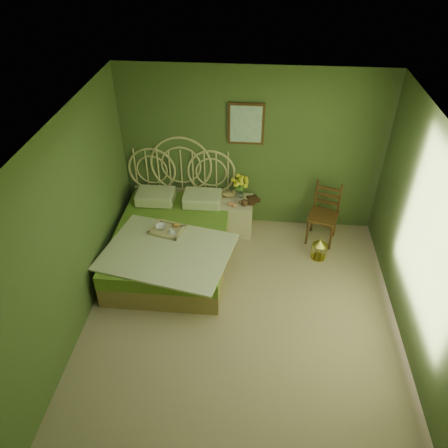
# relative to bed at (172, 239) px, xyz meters

# --- Properties ---
(floor) EXTENTS (4.50, 4.50, 0.00)m
(floor) POSITION_rel_bed_xyz_m (1.10, -1.21, -0.32)
(floor) COLOR tan
(floor) RESTS_ON ground
(ceiling) EXTENTS (4.50, 4.50, 0.00)m
(ceiling) POSITION_rel_bed_xyz_m (1.10, -1.21, 2.28)
(ceiling) COLOR silver
(ceiling) RESTS_ON wall_back
(wall_back) EXTENTS (4.00, 0.00, 4.00)m
(wall_back) POSITION_rel_bed_xyz_m (1.10, 1.04, 0.98)
(wall_back) COLOR #43562D
(wall_back) RESTS_ON floor
(wall_left) EXTENTS (0.00, 4.50, 4.50)m
(wall_left) POSITION_rel_bed_xyz_m (-0.90, -1.21, 0.98)
(wall_left) COLOR #43562D
(wall_left) RESTS_ON floor
(wall_right) EXTENTS (0.00, 4.50, 4.50)m
(wall_right) POSITION_rel_bed_xyz_m (3.10, -1.21, 0.98)
(wall_right) COLOR #43562D
(wall_right) RESTS_ON floor
(wall_art) EXTENTS (0.54, 0.04, 0.64)m
(wall_art) POSITION_rel_bed_xyz_m (1.01, 1.01, 1.43)
(wall_art) COLOR #3D2510
(wall_art) RESTS_ON wall_back
(bed) EXTENTS (1.90, 2.40, 1.49)m
(bed) POSITION_rel_bed_xyz_m (0.00, 0.00, 0.00)
(bed) COLOR #A38A51
(bed) RESTS_ON floor
(nightstand) EXTENTS (0.51, 0.51, 0.99)m
(nightstand) POSITION_rel_bed_xyz_m (0.91, 0.78, 0.03)
(nightstand) COLOR beige
(nightstand) RESTS_ON floor
(chair) EXTENTS (0.53, 0.53, 0.97)m
(chair) POSITION_rel_bed_xyz_m (2.26, 0.68, 0.21)
(chair) COLOR #3D2510
(chair) RESTS_ON floor
(birdcage) EXTENTS (0.22, 0.22, 0.34)m
(birdcage) POSITION_rel_bed_xyz_m (2.20, 0.16, -0.16)
(birdcage) COLOR gold
(birdcage) RESTS_ON floor
(book_lower) EXTENTS (0.24, 0.27, 0.02)m
(book_lower) POSITION_rel_bed_xyz_m (1.09, 0.79, 0.24)
(book_lower) COLOR #381E0F
(book_lower) RESTS_ON nightstand
(book_upper) EXTENTS (0.26, 0.29, 0.02)m
(book_upper) POSITION_rel_bed_xyz_m (1.09, 0.79, 0.26)
(book_upper) COLOR #472819
(book_upper) RESTS_ON nightstand
(cereal_bowl) EXTENTS (0.19, 0.19, 0.04)m
(cereal_bowl) POSITION_rel_bed_xyz_m (-0.14, -0.05, 0.27)
(cereal_bowl) COLOR white
(cereal_bowl) RESTS_ON bed
(coffee_cup) EXTENTS (0.07, 0.07, 0.07)m
(coffee_cup) POSITION_rel_bed_xyz_m (0.04, -0.16, 0.28)
(coffee_cup) COLOR white
(coffee_cup) RESTS_ON bed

